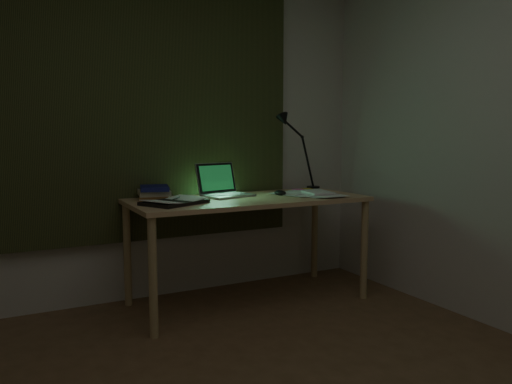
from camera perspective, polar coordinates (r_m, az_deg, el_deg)
wall_back at (r=3.75m, az=-12.20°, el=6.94°), size 3.50×0.00×2.50m
curtain at (r=3.72m, az=-12.11°, el=10.04°), size 2.20×0.06×2.00m
desk at (r=3.64m, az=-0.88°, el=-6.67°), size 1.68×0.73×0.77m
laptop at (r=3.63m, az=-3.21°, el=1.40°), size 0.42×0.46×0.25m
open_textbook at (r=3.28m, az=-9.30°, el=-1.07°), size 0.47×0.42×0.03m
book_stack at (r=3.54m, az=-11.52°, el=-0.02°), size 0.25×0.28×0.10m
loose_papers at (r=3.74m, az=6.15°, el=-0.20°), size 0.48×0.50×0.02m
mouse at (r=3.71m, az=2.78°, el=-0.09°), size 0.09×0.12×0.04m
sticky_yellow at (r=4.06m, az=5.84°, el=0.28°), size 0.09×0.09×0.02m
sticky_pink at (r=4.00m, az=4.85°, el=0.21°), size 0.09×0.09×0.02m
desk_lamp at (r=4.18m, az=6.60°, el=4.35°), size 0.45×0.39×0.58m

